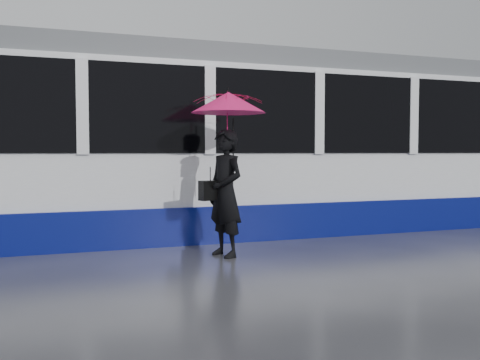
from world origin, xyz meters
name	(u,v)px	position (x,y,z in m)	size (l,w,h in m)	color
ground	(233,259)	(0.00, 0.00, 0.00)	(90.00, 90.00, 0.00)	#2D2D33
rails	(189,233)	(0.00, 2.50, 0.01)	(34.00, 1.51, 0.02)	#3F3D38
woman	(225,193)	(-0.04, 0.21, 0.92)	(0.67, 0.44, 1.84)	black
umbrella	(228,117)	(0.01, 0.21, 2.02)	(1.37, 1.37, 1.24)	#DC1274
handbag	(210,190)	(-0.26, 0.23, 0.97)	(0.36, 0.24, 0.47)	black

